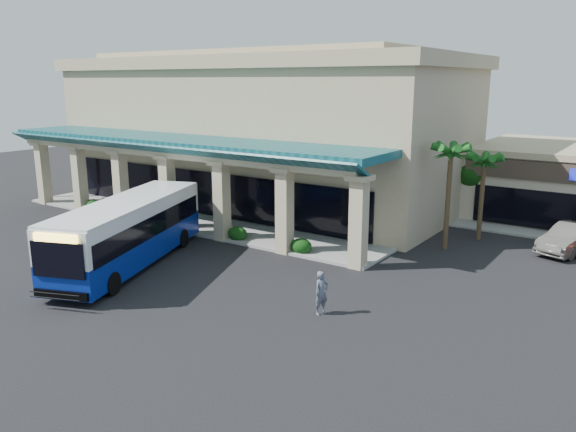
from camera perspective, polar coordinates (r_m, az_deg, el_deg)
The scene contains 10 objects.
ground at distance 28.11m, azimuth -9.00°, elevation -5.78°, with size 110.00×110.00×0.00m, color black.
main_building at distance 44.08m, azimuth -2.46°, elevation 8.93°, with size 30.80×14.80×11.35m, color tan, non-canonical shape.
arcade at distance 37.56m, azimuth -10.91°, elevation 3.54°, with size 30.00×6.20×5.70m, color #0C414A, non-canonical shape.
palm_0 at distance 32.22m, azimuth 15.99°, elevation 2.43°, with size 2.40×2.40×6.60m, color #144B15, non-canonical shape.
palm_1 at distance 34.84m, azimuth 19.11°, elevation 2.35°, with size 2.40×2.40×5.80m, color #144B15, non-canonical shape.
palm_2 at distance 48.68m, azimuth -23.33°, elevation 5.23°, with size 2.40×2.40×6.20m, color #144B15, non-canonical shape.
broadleaf_tree at distance 40.20m, azimuth 18.28°, elevation 3.11°, with size 2.60×2.60×4.81m, color black, non-canonical shape.
transit_bus at distance 29.66m, azimuth -15.80°, elevation -1.68°, with size 2.83×12.14×3.39m, color navy, non-canonical shape.
pedestrian at distance 22.88m, azimuth 3.42°, elevation -7.81°, with size 0.66×0.43×1.81m, color #555A6C.
car_white at distance 34.52m, azimuth 26.79°, elevation -2.06°, with size 1.69×4.84×1.59m, color #65615B.
Camera 1 is at (18.47, -19.06, 9.24)m, focal length 35.00 mm.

